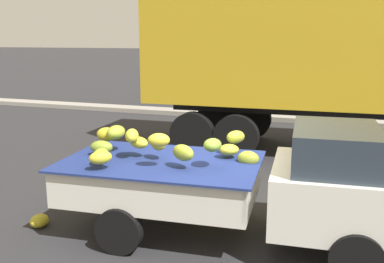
# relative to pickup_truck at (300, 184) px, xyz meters

# --- Properties ---
(ground) EXTENTS (220.00, 220.00, 0.00)m
(ground) POSITION_rel_pickup_truck_xyz_m (-1.09, -0.03, -0.89)
(ground) COLOR #28282B
(curb_strip) EXTENTS (80.00, 0.80, 0.16)m
(curb_strip) POSITION_rel_pickup_truck_xyz_m (-1.09, 9.43, -0.81)
(curb_strip) COLOR gray
(curb_strip) RESTS_ON ground
(pickup_truck) EXTENTS (5.15, 2.19, 1.70)m
(pickup_truck) POSITION_rel_pickup_truck_xyz_m (0.00, 0.00, 0.00)
(pickup_truck) COLOR silver
(pickup_truck) RESTS_ON ground
(fallen_banana_bunch_near_tailgate) EXTENTS (0.30, 0.33, 0.20)m
(fallen_banana_bunch_near_tailgate) POSITION_rel_pickup_truck_xyz_m (-3.78, -0.69, -0.79)
(fallen_banana_bunch_near_tailgate) COLOR gold
(fallen_banana_bunch_near_tailgate) RESTS_ON ground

